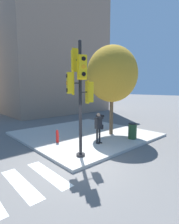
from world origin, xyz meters
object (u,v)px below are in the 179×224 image
Objects in this scene: street_tree at (112,74)px; fire_hydrant at (57,136)px; person_photographer at (99,125)px; traffic_signal_pole at (80,85)px; trash_bin at (132,131)px.

street_tree reaches higher than fire_hydrant.
person_photographer is 3.74m from street_tree.
fire_hydrant is at bearing 134.67° from person_photographer.
street_tree is 5.29m from fire_hydrant.
fire_hydrant is (0.33, 2.47, -2.88)m from traffic_signal_pole.
person_photographer is (2.00, 0.79, -2.21)m from traffic_signal_pole.
street_tree is at bearing 22.64° from person_photographer.
trash_bin is (2.18, -0.78, -0.55)m from person_photographer.
fire_hydrant is 0.77× the size of trash_bin.
trash_bin is at bearing -32.66° from fire_hydrant.
person_photographer is 0.30× the size of street_tree.
fire_hydrant is at bearing 167.76° from street_tree.
person_photographer is 2.46m from fire_hydrant.
street_tree is 3.89m from trash_bin.
trash_bin is (0.09, -1.65, -3.52)m from street_tree.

